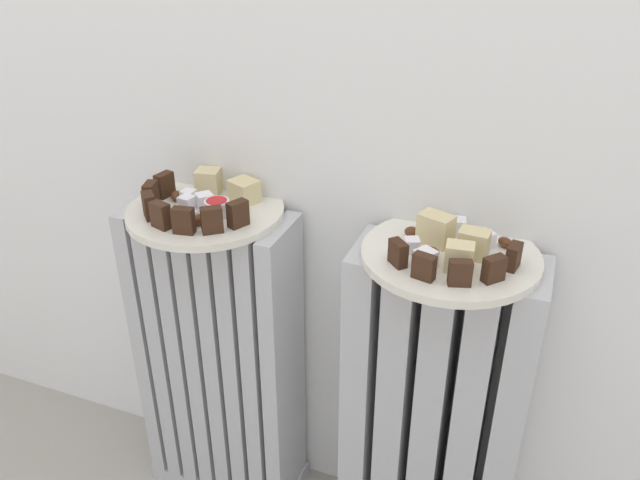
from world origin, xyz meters
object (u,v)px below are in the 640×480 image
at_px(plate_right, 450,255).
at_px(fork, 211,204).
at_px(radiator_left, 220,362).
at_px(plate_left, 206,211).
at_px(jam_bowl_left, 217,207).
at_px(radiator_right, 432,418).

distance_m(plate_right, fork, 0.39).
xyz_separation_m(radiator_left, plate_left, (-0.00, -0.00, 0.31)).
bearing_deg(plate_left, jam_bowl_left, -27.62).
distance_m(radiator_left, plate_right, 0.50).
bearing_deg(radiator_right, plate_right, 0.00).
relative_size(radiator_left, jam_bowl_left, 15.06).
xyz_separation_m(radiator_left, radiator_right, (0.40, -0.00, 0.00)).
bearing_deg(jam_bowl_left, radiator_left, 152.38).
height_order(jam_bowl_left, fork, jam_bowl_left).
bearing_deg(radiator_left, plate_right, -0.00).
relative_size(radiator_right, jam_bowl_left, 15.06).
distance_m(radiator_right, jam_bowl_left, 0.49).
height_order(radiator_right, fork, fork).
bearing_deg(fork, radiator_left, -104.56).
bearing_deg(radiator_left, plate_left, -116.57).
bearing_deg(plate_left, radiator_left, 63.43).
height_order(radiator_right, jam_bowl_left, jam_bowl_left).
height_order(plate_left, fork, fork).
bearing_deg(plate_right, fork, 178.22).
bearing_deg(fork, plate_right, -1.78).
relative_size(radiator_left, radiator_right, 1.00).
bearing_deg(radiator_left, jam_bowl_left, -27.62).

